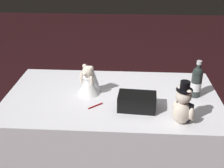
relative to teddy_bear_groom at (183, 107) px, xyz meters
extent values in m
plane|color=black|center=(0.47, -0.33, -0.83)|extent=(12.00, 12.00, 0.00)
cube|color=white|center=(0.47, -0.33, -0.47)|extent=(1.62, 0.92, 0.71)
ellipsoid|color=beige|center=(0.01, 0.01, -0.04)|extent=(0.12, 0.11, 0.15)
cube|color=black|center=(-0.02, -0.02, -0.04)|extent=(0.10, 0.10, 0.12)
sphere|color=beige|center=(0.01, 0.01, 0.08)|extent=(0.10, 0.10, 0.10)
sphere|color=beige|center=(-0.02, -0.02, 0.07)|extent=(0.04, 0.04, 0.04)
sphere|color=beige|center=(-0.02, 0.03, 0.12)|extent=(0.04, 0.04, 0.04)
sphere|color=beige|center=(0.03, -0.02, 0.12)|extent=(0.04, 0.04, 0.04)
ellipsoid|color=beige|center=(-0.05, 0.04, -0.03)|extent=(0.04, 0.04, 0.09)
ellipsoid|color=beige|center=(0.04, -0.05, -0.03)|extent=(0.04, 0.04, 0.09)
sphere|color=beige|center=(-0.06, -0.01, -0.09)|extent=(0.05, 0.05, 0.05)
sphere|color=beige|center=(-0.01, -0.06, -0.09)|extent=(0.05, 0.05, 0.05)
cylinder|color=black|center=(0.01, 0.01, 0.12)|extent=(0.10, 0.10, 0.01)
cylinder|color=black|center=(0.01, 0.01, 0.15)|extent=(0.06, 0.06, 0.05)
cone|color=white|center=(0.65, -0.35, -0.04)|extent=(0.18, 0.18, 0.15)
ellipsoid|color=white|center=(0.65, -0.35, 0.02)|extent=(0.08, 0.07, 0.07)
sphere|color=silver|center=(0.65, -0.35, 0.07)|extent=(0.09, 0.09, 0.09)
sphere|color=silver|center=(0.67, -0.32, 0.06)|extent=(0.04, 0.04, 0.04)
sphere|color=silver|center=(0.68, -0.37, 0.10)|extent=(0.03, 0.03, 0.03)
sphere|color=silver|center=(0.62, -0.34, 0.10)|extent=(0.03, 0.03, 0.03)
ellipsoid|color=silver|center=(0.70, -0.36, 0.01)|extent=(0.03, 0.03, 0.08)
ellipsoid|color=silver|center=(0.62, -0.31, 0.01)|extent=(0.03, 0.03, 0.08)
cone|color=white|center=(0.63, -0.40, -0.01)|extent=(0.19, 0.19, 0.19)
cylinder|color=#272F2D|center=(-0.16, -0.36, -0.02)|extent=(0.08, 0.08, 0.19)
sphere|color=#272F2D|center=(-0.16, -0.36, 0.08)|extent=(0.08, 0.08, 0.08)
cylinder|color=#272F2D|center=(-0.16, -0.36, 0.13)|extent=(0.03, 0.03, 0.07)
cylinder|color=silver|center=(-0.16, -0.36, 0.16)|extent=(0.04, 0.04, 0.03)
cylinder|color=silver|center=(-0.16, -0.36, -0.03)|extent=(0.08, 0.08, 0.06)
cylinder|color=maroon|center=(0.58, -0.16, -0.11)|extent=(0.10, 0.09, 0.01)
cone|color=silver|center=(0.62, -0.12, -0.11)|extent=(0.02, 0.02, 0.01)
cube|color=black|center=(0.29, -0.15, -0.06)|extent=(0.27, 0.18, 0.11)
cube|color=#B7B7BF|center=(0.29, -0.23, -0.06)|extent=(0.03, 0.01, 0.03)
camera|label=1|loc=(0.36, 1.54, 0.92)|focal=44.86mm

